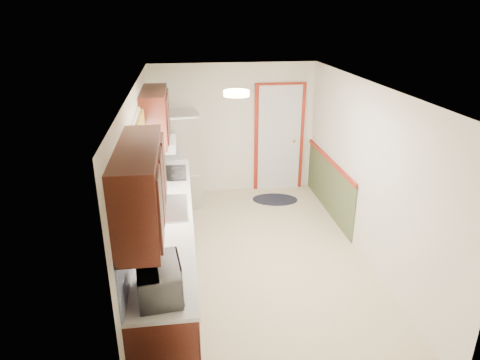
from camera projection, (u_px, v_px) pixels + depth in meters
name	position (u px, v px, depth m)	size (l,w,h in m)	color
room_shell	(257.00, 179.00, 5.59)	(3.20, 5.20, 2.52)	beige
kitchen_run	(163.00, 222.00, 5.31)	(0.63, 4.00, 2.20)	#3D150D
back_wall_trim	(289.00, 148.00, 7.86)	(1.12, 2.30, 2.08)	maroon
ceiling_fixture	(236.00, 93.00, 4.94)	(0.30, 0.30, 0.06)	#FFD88C
microwave	(159.00, 277.00, 3.67)	(0.55, 0.30, 0.37)	white
refrigerator	(179.00, 159.00, 7.43)	(0.77, 0.74, 1.66)	#B7B7BC
rug	(275.00, 199.00, 7.87)	(0.83, 0.53, 0.01)	black
cooktop	(168.00, 173.00, 6.49)	(0.54, 0.65, 0.02)	black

